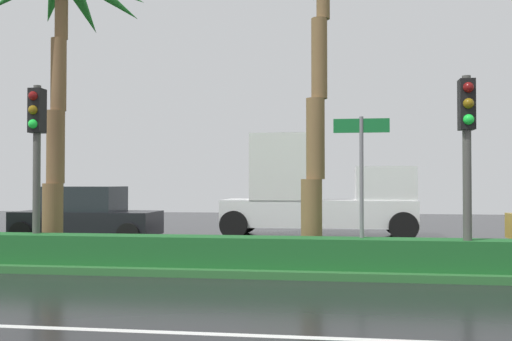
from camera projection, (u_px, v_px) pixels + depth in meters
The scene contains 10 objects.
ground_plane at pixel (326, 262), 13.80m from camera, with size 90.00×42.00×0.10m, color black.
near_lane_divider_stripe at pixel (313, 338), 6.87m from camera, with size 81.00×0.14×0.01m, color white.
median_strip at pixel (325, 263), 12.81m from camera, with size 85.50×4.00×0.15m, color #2D6B33.
median_hedge at pixel (323, 253), 11.44m from camera, with size 76.50×0.70×0.60m.
palm_tree_mid_left at pixel (63, 4), 13.48m from camera, with size 4.15×3.97×7.23m.
traffic_signal_median_left at pixel (36, 140), 12.52m from camera, with size 0.28×0.43×3.79m.
traffic_signal_median_right at pixel (467, 137), 10.96m from camera, with size 0.28×0.43×3.72m.
street_name_sign at pixel (361, 171), 11.51m from camera, with size 1.10×0.08×3.00m.
car_in_traffic_leading at pixel (86, 216), 17.80m from camera, with size 4.30×2.02×1.72m.
box_truck_lead at pixel (316, 191), 19.75m from camera, with size 6.40×2.64×3.46m.
Camera 1 is at (0.31, -4.94, 1.84)m, focal length 40.81 mm.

